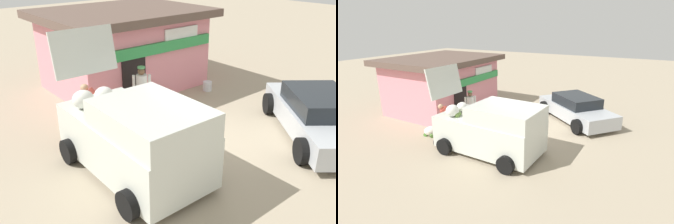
# 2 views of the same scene
# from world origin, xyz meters

# --- Properties ---
(ground_plane) EXTENTS (60.00, 60.00, 0.00)m
(ground_plane) POSITION_xyz_m (0.00, 0.00, 0.00)
(ground_plane) COLOR tan
(storefront_bar) EXTENTS (5.93, 4.67, 2.88)m
(storefront_bar) POSITION_xyz_m (0.86, 5.21, 1.48)
(storefront_bar) COLOR pink
(storefront_bar) RESTS_ON ground_plane
(delivery_van) EXTENTS (2.38, 4.18, 3.05)m
(delivery_van) POSITION_xyz_m (-2.49, 0.02, 0.96)
(delivery_van) COLOR silver
(delivery_van) RESTS_ON ground_plane
(parked_sedan) EXTENTS (4.18, 4.46, 1.27)m
(parked_sedan) POSITION_xyz_m (2.46, -1.78, 0.61)
(parked_sedan) COLOR #B2B7BC
(parked_sedan) RESTS_ON ground_plane
(vendor_standing) EXTENTS (0.49, 0.47, 1.62)m
(vendor_standing) POSITION_xyz_m (-0.41, 2.47, 0.92)
(vendor_standing) COLOR #726047
(vendor_standing) RESTS_ON ground_plane
(customer_bending) EXTENTS (0.67, 0.72, 1.47)m
(customer_bending) POSITION_xyz_m (-2.12, 2.37, 0.88)
(customer_bending) COLOR #726047
(customer_bending) RESTS_ON ground_plane
(unloaded_banana_pile) EXTENTS (0.77, 0.79, 0.40)m
(unloaded_banana_pile) POSITION_xyz_m (-2.36, 3.16, 0.18)
(unloaded_banana_pile) COLOR silver
(unloaded_banana_pile) RESTS_ON ground_plane
(paint_bucket) EXTENTS (0.33, 0.33, 0.35)m
(paint_bucket) POSITION_xyz_m (2.80, 2.68, 0.17)
(paint_bucket) COLOR silver
(paint_bucket) RESTS_ON ground_plane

